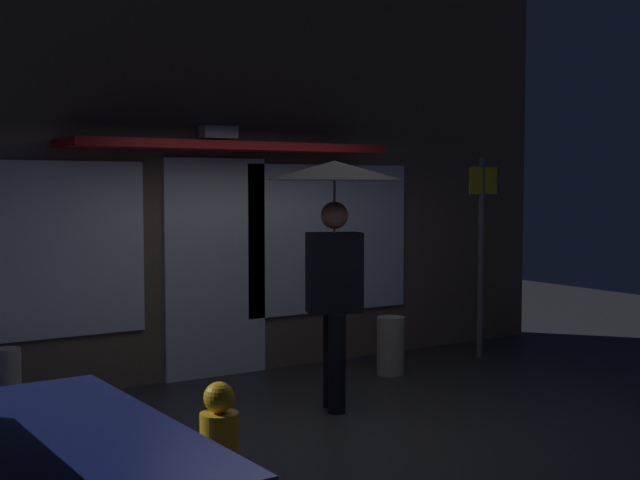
{
  "coord_description": "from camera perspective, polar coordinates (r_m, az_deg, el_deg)",
  "views": [
    {
      "loc": [
        -3.67,
        -5.47,
        1.94
      ],
      "look_at": [
        0.15,
        0.47,
        1.47
      ],
      "focal_mm": 47.35,
      "sensor_mm": 36.0,
      "label": 1
    }
  ],
  "objects": [
    {
      "name": "person_with_umbrella",
      "position": [
        7.14,
        0.98,
        1.74
      ],
      "size": [
        1.2,
        1.2,
        2.14
      ],
      "rotation": [
        0.0,
        0.0,
        -0.36
      ],
      "color": "black",
      "rests_on": "ground"
    },
    {
      "name": "sidewalk_bollard",
      "position": [
        8.69,
        4.8,
        -7.13
      ],
      "size": [
        0.28,
        0.28,
        0.59
      ],
      "primitive_type": "cylinder",
      "color": "#B2A899",
      "rests_on": "ground"
    },
    {
      "name": "building_facade",
      "position": [
        8.63,
        -7.59,
        5.33
      ],
      "size": [
        8.71,
        1.0,
        4.4
      ],
      "color": "brown",
      "rests_on": "ground"
    },
    {
      "name": "sidewalk_bollard_2",
      "position": [
        7.38,
        -20.36,
        -9.22
      ],
      "size": [
        0.22,
        0.22,
        0.61
      ],
      "primitive_type": "cylinder",
      "color": "#9E998E",
      "rests_on": "ground"
    },
    {
      "name": "fire_hydrant",
      "position": [
        5.09,
        -6.81,
        -14.17
      ],
      "size": [
        0.23,
        0.23,
        0.8
      ],
      "color": "gold",
      "rests_on": "ground"
    },
    {
      "name": "ground_plane",
      "position": [
        6.87,
        1.14,
        -12.61
      ],
      "size": [
        18.0,
        18.0,
        0.0
      ],
      "primitive_type": "plane",
      "color": "#2D2D33"
    },
    {
      "name": "street_sign_post",
      "position": [
        9.54,
        10.85,
        -0.29
      ],
      "size": [
        0.4,
        0.07,
        2.23
      ],
      "color": "#595B60",
      "rests_on": "ground"
    }
  ]
}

